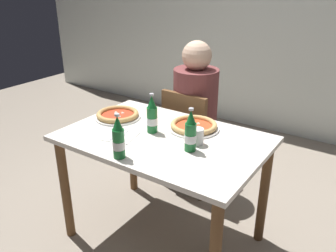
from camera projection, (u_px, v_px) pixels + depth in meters
name	position (u px, v px, depth m)	size (l,w,h in m)	color
ground_plane	(164.00, 236.00, 2.38)	(8.00, 8.00, 0.00)	gray
back_wall_tiled	(287.00, 11.00, 3.53)	(7.00, 0.10, 2.60)	silver
dining_table_main	(163.00, 153.00, 2.12)	(1.20, 0.80, 0.75)	silver
chair_behind_table	(191.00, 135.00, 2.73)	(0.42, 0.42, 0.85)	brown
diner_seated	(195.00, 121.00, 2.73)	(0.34, 0.34, 1.21)	#2D3342
pizza_margherita_near	(194.00, 126.00, 2.17)	(0.32, 0.32, 0.04)	white
pizza_marinara_far	(118.00, 115.00, 2.34)	(0.31, 0.31, 0.04)	white
beer_bottle_left	(118.00, 139.00, 1.80)	(0.07, 0.07, 0.25)	#196B2D
beer_bottle_center	(152.00, 116.00, 2.10)	(0.07, 0.07, 0.25)	#196B2D
beer_bottle_right	(191.00, 133.00, 1.87)	(0.07, 0.07, 0.25)	#196B2D
napkin_with_cutlery	(120.00, 136.00, 2.08)	(0.22, 0.22, 0.01)	white
paper_cup	(197.00, 136.00, 1.97)	(0.07, 0.07, 0.10)	white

